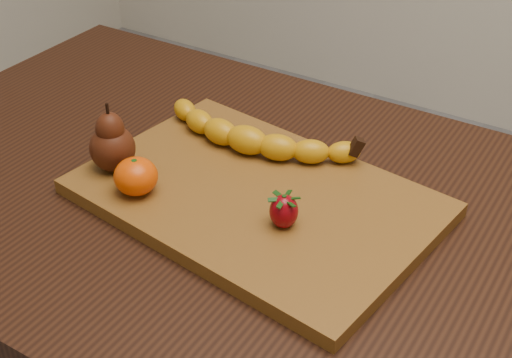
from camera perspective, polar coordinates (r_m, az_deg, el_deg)
The scene contains 6 objects.
table at distance 1.04m, azimuth -4.30°, elevation -4.53°, with size 1.00×0.70×0.76m.
cutting_board at distance 0.93m, azimuth -0.00°, elevation -1.53°, with size 0.45×0.30×0.02m, color brown.
banana at distance 0.99m, azimuth -0.72°, elevation 3.14°, with size 0.26×0.07×0.04m, color #D39309, non-canonical shape.
pear at distance 0.97m, azimuth -11.52°, elevation 3.32°, with size 0.06×0.06×0.10m, color #441A0B, non-canonical shape.
mandarin at distance 0.92m, azimuth -9.59°, elevation 0.22°, with size 0.06×0.06×0.05m, color #E44702.
strawberry at distance 0.86m, azimuth 2.24°, elevation -2.50°, with size 0.04×0.04×0.04m, color maroon, non-canonical shape.
Camera 1 is at (0.49, -0.65, 1.31)m, focal length 50.00 mm.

